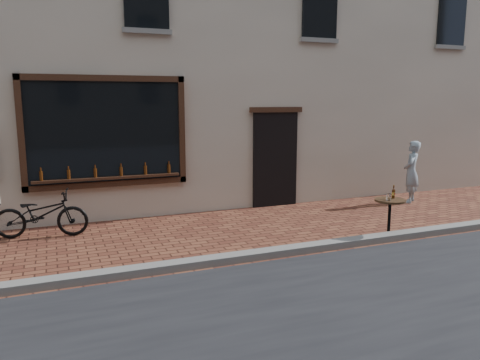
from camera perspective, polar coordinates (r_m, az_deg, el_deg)
name	(u,v)px	position (r m, az deg, el deg)	size (l,w,h in m)	color
ground	(263,262)	(7.39, 2.78, -9.99)	(90.00, 90.00, 0.00)	#53261A
kerb	(257,255)	(7.54, 2.15, -9.08)	(90.00, 0.25, 0.12)	slate
shop_building	(161,3)	(13.36, -9.55, 20.50)	(28.00, 6.20, 10.00)	#C5B29B
cargo_bicycle	(39,214)	(9.31, -23.29, -3.77)	(2.01, 0.90, 0.93)	black
bistro_table	(390,210)	(8.94, 17.79, -3.53)	(0.55, 0.55, 0.95)	black
pedestrian	(411,172)	(12.11, 20.17, 0.94)	(0.55, 0.36, 1.51)	gray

